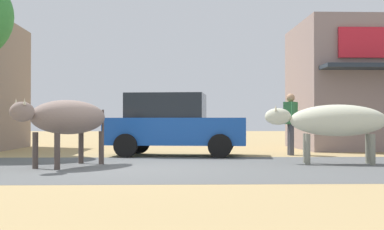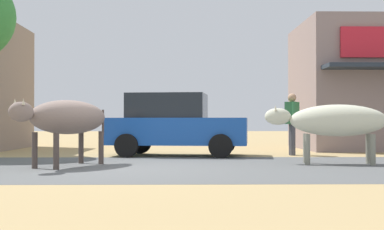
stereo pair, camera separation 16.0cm
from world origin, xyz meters
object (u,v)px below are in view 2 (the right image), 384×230
(pedestrian_by_shop, at_px, (292,119))
(parked_hatchback_car, at_px, (175,124))
(cow_far_dark, at_px, (335,121))
(cow_near_brown, at_px, (68,118))

(pedestrian_by_shop, bearing_deg, parked_hatchback_car, -177.28)
(parked_hatchback_car, height_order, cow_far_dark, parked_hatchback_car)
(cow_far_dark, bearing_deg, parked_hatchback_car, 140.20)
(cow_far_dark, bearing_deg, pedestrian_by_shop, 95.29)
(cow_far_dark, xyz_separation_m, pedestrian_by_shop, (-0.28, 3.01, 0.06))
(cow_far_dark, height_order, pedestrian_by_shop, pedestrian_by_shop)
(cow_near_brown, height_order, pedestrian_by_shop, pedestrian_by_shop)
(pedestrian_by_shop, bearing_deg, cow_far_dark, -84.71)
(parked_hatchback_car, bearing_deg, pedestrian_by_shop, 2.72)
(parked_hatchback_car, bearing_deg, cow_far_dark, -39.80)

